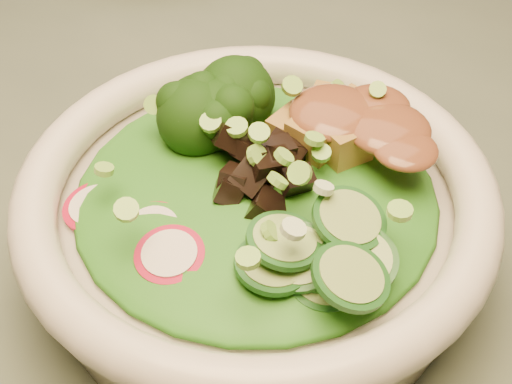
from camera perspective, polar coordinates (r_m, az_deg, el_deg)
The scene contains 10 objects.
dining_table at distance 0.62m, azimuth 2.83°, elevation -7.42°, with size 1.20×0.80×0.75m.
salad_bowl at distance 0.45m, azimuth -0.00°, elevation -1.91°, with size 0.30×0.30×0.08m.
lettuce_bed at distance 0.44m, azimuth -0.00°, elevation 0.09°, with size 0.23×0.23×0.03m, color #1C6715.
broccoli_florets at distance 0.47m, azimuth -4.41°, elevation 6.68°, with size 0.09×0.08×0.05m, color black, non-canonical shape.
radish_slices at distance 0.41m, azimuth -8.70°, elevation -3.17°, with size 0.12×0.04×0.02m, color #A40C2C, non-canonical shape.
cucumber_slices at distance 0.39m, azimuth 5.06°, elevation -4.99°, with size 0.08×0.08×0.04m, color #9CC26C, non-canonical shape.
mushroom_heap at distance 0.43m, azimuth 1.55°, elevation 2.23°, with size 0.08×0.08×0.04m, color black, non-canonical shape.
tofu_cubes at distance 0.46m, azimuth 7.76°, elevation 4.19°, with size 0.10×0.07×0.04m, color #A47E36, non-canonical shape.
peanut_sauce at distance 0.45m, azimuth 7.94°, elevation 5.59°, with size 0.08×0.06×0.02m, color brown.
scallion_garnish at distance 0.42m, azimuth -0.00°, elevation 2.74°, with size 0.21×0.21×0.03m, color #7EC043, non-canonical shape.
Camera 1 is at (0.21, -0.32, 1.12)m, focal length 50.00 mm.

